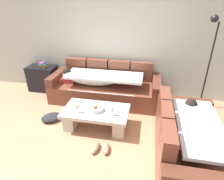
% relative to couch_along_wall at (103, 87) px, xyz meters
% --- Properties ---
extents(ground_plane, '(14.00, 14.00, 0.00)m').
position_rel_couch_along_wall_xyz_m(ground_plane, '(0.13, -1.63, -0.33)').
color(ground_plane, '#B17A58').
extents(back_wall, '(9.00, 0.10, 2.70)m').
position_rel_couch_along_wall_xyz_m(back_wall, '(0.13, 0.52, 1.02)').
color(back_wall, beige).
rests_on(back_wall, ground_plane).
extents(couch_along_wall, '(2.49, 0.92, 0.88)m').
position_rel_couch_along_wall_xyz_m(couch_along_wall, '(0.00, 0.00, 0.00)').
color(couch_along_wall, brown).
rests_on(couch_along_wall, ground_plane).
extents(couch_near_window, '(0.92, 1.81, 0.88)m').
position_rel_couch_along_wall_xyz_m(couch_near_window, '(1.65, -1.58, 0.01)').
color(couch_near_window, brown).
rests_on(couch_near_window, ground_plane).
extents(coffee_table, '(1.20, 0.68, 0.38)m').
position_rel_couch_along_wall_xyz_m(coffee_table, '(0.11, -1.06, -0.09)').
color(coffee_table, '#B7B3A6').
rests_on(coffee_table, ground_plane).
extents(fruit_bowl, '(0.28, 0.28, 0.10)m').
position_rel_couch_along_wall_xyz_m(fruit_bowl, '(0.13, -1.07, 0.09)').
color(fruit_bowl, silver).
rests_on(fruit_bowl, coffee_table).
extents(wine_glass_near_left, '(0.07, 0.07, 0.17)m').
position_rel_couch_along_wall_xyz_m(wine_glass_near_left, '(-0.19, -1.20, 0.17)').
color(wine_glass_near_left, silver).
rests_on(wine_glass_near_left, coffee_table).
extents(wine_glass_near_right, '(0.07, 0.07, 0.17)m').
position_rel_couch_along_wall_xyz_m(wine_glass_near_right, '(0.44, -1.17, 0.17)').
color(wine_glass_near_right, silver).
rests_on(wine_glass_near_right, coffee_table).
extents(open_magazine, '(0.31, 0.26, 0.01)m').
position_rel_couch_along_wall_xyz_m(open_magazine, '(0.34, -0.95, 0.06)').
color(open_magazine, white).
rests_on(open_magazine, coffee_table).
extents(side_cabinet, '(0.72, 0.44, 0.64)m').
position_rel_couch_along_wall_xyz_m(side_cabinet, '(-1.68, 0.22, -0.01)').
color(side_cabinet, black).
rests_on(side_cabinet, ground_plane).
extents(book_stack_on_cabinet, '(0.18, 0.22, 0.12)m').
position_rel_couch_along_wall_xyz_m(book_stack_on_cabinet, '(-1.61, 0.22, 0.37)').
color(book_stack_on_cabinet, gold).
rests_on(book_stack_on_cabinet, side_cabinet).
extents(floor_lamp, '(0.33, 0.31, 1.95)m').
position_rel_couch_along_wall_xyz_m(floor_lamp, '(2.16, 0.11, 0.79)').
color(floor_lamp, black).
rests_on(floor_lamp, ground_plane).
extents(pair_of_shoes, '(0.32, 0.30, 0.09)m').
position_rel_couch_along_wall_xyz_m(pair_of_shoes, '(0.35, -1.65, -0.28)').
color(pair_of_shoes, '#8C7259').
rests_on(pair_of_shoes, ground_plane).
extents(crumpled_garment, '(0.51, 0.50, 0.12)m').
position_rel_couch_along_wall_xyz_m(crumpled_garment, '(-0.83, -1.03, -0.27)').
color(crumpled_garment, '#232328').
rests_on(crumpled_garment, ground_plane).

